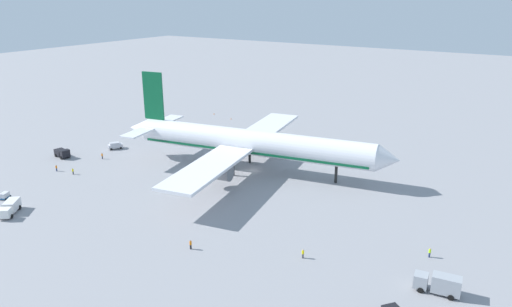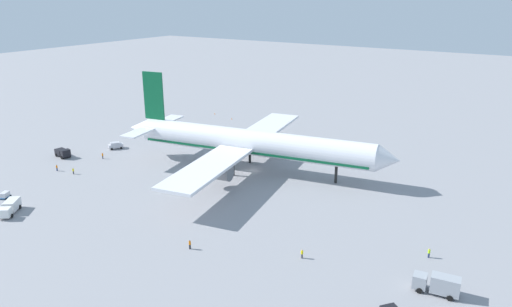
{
  "view_description": "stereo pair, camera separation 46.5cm",
  "coord_description": "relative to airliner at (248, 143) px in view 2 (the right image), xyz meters",
  "views": [
    {
      "loc": [
        62.06,
        -97.28,
        43.64
      ],
      "look_at": [
        3.35,
        -3.77,
        6.32
      ],
      "focal_mm": 33.36,
      "sensor_mm": 36.0,
      "label": 1
    },
    {
      "loc": [
        62.45,
        -97.03,
        43.64
      ],
      "look_at": [
        3.35,
        -3.77,
        6.32
      ],
      "focal_mm": 33.36,
      "sensor_mm": 36.0,
      "label": 2
    }
  ],
  "objects": [
    {
      "name": "ground_plane",
      "position": [
        1.31,
        0.17,
        -7.36
      ],
      "size": [
        600.0,
        600.0,
        0.0
      ],
      "primitive_type": "plane",
      "color": "gray"
    },
    {
      "name": "airliner",
      "position": [
        0.0,
        0.0,
        0.0
      ],
      "size": [
        74.04,
        67.86,
        23.77
      ],
      "color": "white",
      "rests_on": "ground"
    },
    {
      "name": "service_truck_0",
      "position": [
        53.93,
        -29.61,
        -5.65
      ],
      "size": [
        7.01,
        3.08,
        3.21
      ],
      "color": "#999EA5",
      "rests_on": "ground"
    },
    {
      "name": "service_truck_2",
      "position": [
        -49.55,
        -19.31,
        -6.07
      ],
      "size": [
        5.48,
        3.39,
        2.49
      ],
      "color": "black",
      "rests_on": "ground"
    },
    {
      "name": "service_truck_3",
      "position": [
        -27.86,
        -48.19,
        -5.97
      ],
      "size": [
        5.85,
        6.75,
        2.45
      ],
      "color": "white",
      "rests_on": "ground"
    },
    {
      "name": "service_van",
      "position": [
        -42.79,
        -6.2,
        -6.33
      ],
      "size": [
        3.83,
        4.42,
        1.97
      ],
      "color": "silver",
      "rests_on": "ground"
    },
    {
      "name": "baggage_cart_0",
      "position": [
        -36.22,
        -44.33,
        -6.6
      ],
      "size": [
        2.35,
        3.02,
        1.39
      ],
      "color": "#26598C",
      "rests_on": "ground"
    },
    {
      "name": "baggage_cart_1",
      "position": [
        -44.74,
        12.55,
        -7.1
      ],
      "size": [
        2.58,
        2.55,
        0.4
      ],
      "color": "gray",
      "rests_on": "ground"
    },
    {
      "name": "ground_worker_0",
      "position": [
        -35.83,
        -26.46,
        -6.55
      ],
      "size": [
        0.56,
        0.56,
        1.61
      ],
      "color": "#3F3F47",
      "rests_on": "ground"
    },
    {
      "name": "ground_worker_1",
      "position": [
        13.33,
        -39.48,
        -6.46
      ],
      "size": [
        0.57,
        0.57,
        1.77
      ],
      "color": "black",
      "rests_on": "ground"
    },
    {
      "name": "ground_worker_2",
      "position": [
        31.78,
        -31.5,
        -6.51
      ],
      "size": [
        0.4,
        0.4,
        1.68
      ],
      "color": "#3F3F47",
      "rests_on": "ground"
    },
    {
      "name": "ground_worker_3",
      "position": [
        50.31,
        -19.53,
        -6.45
      ],
      "size": [
        0.55,
        0.55,
        1.79
      ],
      "color": "navy",
      "rests_on": "ground"
    },
    {
      "name": "ground_worker_4",
      "position": [
        -38.9,
        -14.44,
        -6.49
      ],
      "size": [
        0.45,
        0.45,
        1.72
      ],
      "color": "#3F3F47",
      "rests_on": "ground"
    },
    {
      "name": "ground_worker_5",
      "position": [
        -41.36,
        -27.24,
        -6.52
      ],
      "size": [
        0.51,
        0.51,
        1.66
      ],
      "color": "navy",
      "rests_on": "ground"
    },
    {
      "name": "traffic_cone_0",
      "position": [
        -43.46,
        43.09,
        -7.09
      ],
      "size": [
        0.36,
        0.36,
        0.55
      ],
      "primitive_type": "cone",
      "color": "orange",
      "rests_on": "ground"
    },
    {
      "name": "traffic_cone_1",
      "position": [
        -33.69,
        40.38,
        -7.09
      ],
      "size": [
        0.36,
        0.36,
        0.55
      ],
      "primitive_type": "cone",
      "color": "orange",
      "rests_on": "ground"
    }
  ]
}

